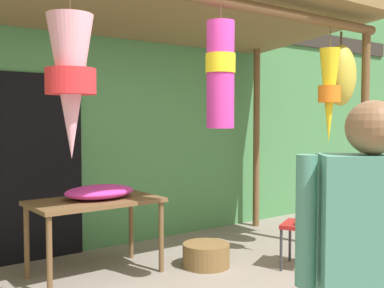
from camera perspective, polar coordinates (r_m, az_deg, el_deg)
shop_facade at (r=5.73m, az=-11.86°, el=10.35°), size 12.90×0.29×4.50m
market_stall_canopy at (r=4.68m, az=-2.02°, el=14.11°), size 4.71×2.20×2.78m
display_table at (r=4.70m, az=-11.59°, el=-7.54°), size 1.23×0.70×0.74m
flower_heap_on_table at (r=4.71m, az=-10.88°, el=-5.66°), size 0.69×0.49×0.13m
folding_chair at (r=4.96m, az=14.14°, el=-8.84°), size 0.54×0.54×0.84m
wicker_basket_by_table at (r=4.99m, az=1.71°, el=-13.20°), size 0.48×0.48×0.24m
customer_foreground at (r=2.07m, az=20.65°, el=-13.45°), size 0.47×0.43×1.59m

